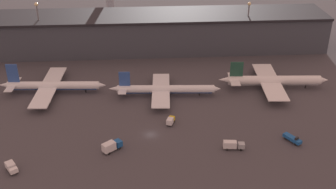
{
  "coord_description": "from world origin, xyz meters",
  "views": [
    {
      "loc": [
        -2.01,
        -125.01,
        83.68
      ],
      "look_at": [
        7.41,
        18.51,
        6.0
      ],
      "focal_mm": 45.0,
      "sensor_mm": 36.0,
      "label": 1
    }
  ],
  "objects_px": {
    "airplane_1": "(164,89)",
    "service_vehicle_2": "(233,145)",
    "service_vehicle_4": "(292,139)",
    "airplane_0": "(52,86)",
    "service_vehicle_0": "(111,146)",
    "airplane_2": "(273,81)",
    "service_vehicle_3": "(11,167)",
    "service_vehicle_1": "(170,121)"
  },
  "relations": [
    {
      "from": "service_vehicle_0",
      "to": "airplane_0",
      "type": "bearing_deg",
      "value": 83.0
    },
    {
      "from": "service_vehicle_2",
      "to": "airplane_2",
      "type": "bearing_deg",
      "value": 65.05
    },
    {
      "from": "airplane_0",
      "to": "service_vehicle_1",
      "type": "xyz_separation_m",
      "value": [
        48.01,
        -28.43,
        -1.51
      ]
    },
    {
      "from": "airplane_2",
      "to": "service_vehicle_2",
      "type": "relative_size",
      "value": 6.48
    },
    {
      "from": "airplane_2",
      "to": "service_vehicle_0",
      "type": "relative_size",
      "value": 6.75
    },
    {
      "from": "service_vehicle_3",
      "to": "airplane_0",
      "type": "bearing_deg",
      "value": 142.05
    },
    {
      "from": "airplane_0",
      "to": "airplane_1",
      "type": "height_order",
      "value": "airplane_0"
    },
    {
      "from": "service_vehicle_2",
      "to": "service_vehicle_4",
      "type": "xyz_separation_m",
      "value": [
        21.39,
        2.89,
        -0.44
      ]
    },
    {
      "from": "service_vehicle_0",
      "to": "service_vehicle_4",
      "type": "xyz_separation_m",
      "value": [
        62.07,
        1.21,
        -0.68
      ]
    },
    {
      "from": "service_vehicle_1",
      "to": "service_vehicle_4",
      "type": "distance_m",
      "value": 43.59
    },
    {
      "from": "airplane_0",
      "to": "service_vehicle_3",
      "type": "relative_size",
      "value": 8.09
    },
    {
      "from": "airplane_0",
      "to": "service_vehicle_0",
      "type": "distance_m",
      "value": 51.51
    },
    {
      "from": "service_vehicle_0",
      "to": "service_vehicle_1",
      "type": "height_order",
      "value": "service_vehicle_0"
    },
    {
      "from": "service_vehicle_4",
      "to": "airplane_0",
      "type": "bearing_deg",
      "value": -147.06
    },
    {
      "from": "airplane_1",
      "to": "service_vehicle_2",
      "type": "height_order",
      "value": "airplane_1"
    },
    {
      "from": "service_vehicle_2",
      "to": "service_vehicle_0",
      "type": "bearing_deg",
      "value": -176.29
    },
    {
      "from": "service_vehicle_2",
      "to": "airplane_1",
      "type": "bearing_deg",
      "value": 123.97
    },
    {
      "from": "airplane_0",
      "to": "airplane_2",
      "type": "relative_size",
      "value": 0.96
    },
    {
      "from": "airplane_1",
      "to": "airplane_2",
      "type": "relative_size",
      "value": 0.99
    },
    {
      "from": "service_vehicle_1",
      "to": "service_vehicle_4",
      "type": "relative_size",
      "value": 0.72
    },
    {
      "from": "service_vehicle_1",
      "to": "service_vehicle_3",
      "type": "bearing_deg",
      "value": 135.87
    },
    {
      "from": "service_vehicle_0",
      "to": "service_vehicle_3",
      "type": "xyz_separation_m",
      "value": [
        -30.61,
        -8.79,
        -0.38
      ]
    },
    {
      "from": "airplane_0",
      "to": "service_vehicle_4",
      "type": "bearing_deg",
      "value": -22.11
    },
    {
      "from": "service_vehicle_1",
      "to": "airplane_2",
      "type": "bearing_deg",
      "value": -39.46
    },
    {
      "from": "airplane_2",
      "to": "service_vehicle_1",
      "type": "bearing_deg",
      "value": -146.87
    },
    {
      "from": "airplane_1",
      "to": "service_vehicle_1",
      "type": "height_order",
      "value": "airplane_1"
    },
    {
      "from": "service_vehicle_1",
      "to": "service_vehicle_3",
      "type": "height_order",
      "value": "service_vehicle_3"
    },
    {
      "from": "airplane_2",
      "to": "service_vehicle_3",
      "type": "distance_m",
      "value": 109.54
    },
    {
      "from": "airplane_1",
      "to": "service_vehicle_0",
      "type": "height_order",
      "value": "airplane_1"
    },
    {
      "from": "service_vehicle_1",
      "to": "service_vehicle_2",
      "type": "distance_m",
      "value": 26.13
    },
    {
      "from": "airplane_1",
      "to": "airplane_2",
      "type": "xyz_separation_m",
      "value": [
        46.8,
        3.89,
        0.58
      ]
    },
    {
      "from": "service_vehicle_2",
      "to": "service_vehicle_3",
      "type": "relative_size",
      "value": 1.31
    },
    {
      "from": "airplane_2",
      "to": "service_vehicle_3",
      "type": "bearing_deg",
      "value": -149.28
    },
    {
      "from": "airplane_0",
      "to": "service_vehicle_0",
      "type": "relative_size",
      "value": 6.45
    },
    {
      "from": "airplane_1",
      "to": "service_vehicle_0",
      "type": "relative_size",
      "value": 6.66
    },
    {
      "from": "airplane_1",
      "to": "airplane_2",
      "type": "height_order",
      "value": "airplane_2"
    },
    {
      "from": "airplane_0",
      "to": "service_vehicle_4",
      "type": "relative_size",
      "value": 6.46
    },
    {
      "from": "airplane_0",
      "to": "service_vehicle_2",
      "type": "relative_size",
      "value": 6.19
    },
    {
      "from": "service_vehicle_4",
      "to": "service_vehicle_0",
      "type": "bearing_deg",
      "value": -120.47
    },
    {
      "from": "airplane_1",
      "to": "service_vehicle_2",
      "type": "relative_size",
      "value": 6.39
    },
    {
      "from": "airplane_0",
      "to": "service_vehicle_1",
      "type": "bearing_deg",
      "value": -27.26
    },
    {
      "from": "airplane_1",
      "to": "service_vehicle_1",
      "type": "xyz_separation_m",
      "value": [
        0.96,
        -22.33,
        -1.36
      ]
    }
  ]
}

